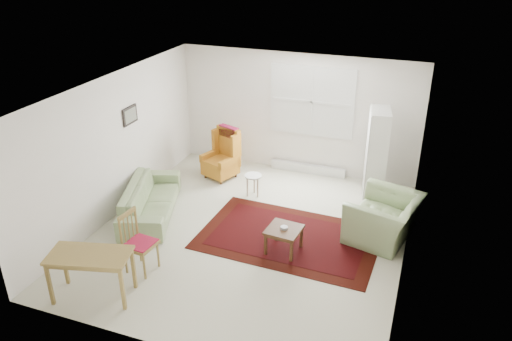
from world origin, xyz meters
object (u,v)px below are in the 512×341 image
(wingback_chair, at_px, (220,154))
(desk, at_px, (92,275))
(cabinet, at_px, (377,154))
(armchair, at_px, (384,214))
(coffee_table, at_px, (284,240))
(desk_chair, at_px, (140,243))
(stool, at_px, (253,185))
(sofa, at_px, (150,194))

(wingback_chair, height_order, desk, wingback_chair)
(cabinet, bearing_deg, armchair, -86.05)
(coffee_table, distance_m, desk, 2.90)
(desk_chair, bearing_deg, desk, 163.67)
(wingback_chair, bearing_deg, stool, -8.84)
(sofa, bearing_deg, desk_chair, -172.83)
(desk_chair, bearing_deg, cabinet, -33.10)
(armchair, height_order, stool, armchair)
(desk, bearing_deg, cabinet, 53.70)
(coffee_table, relative_size, desk_chair, 0.54)
(stool, relative_size, cabinet, 0.25)
(wingback_chair, distance_m, coffee_table, 2.94)
(desk, bearing_deg, stool, 73.75)
(coffee_table, height_order, stool, stool)
(wingback_chair, bearing_deg, sofa, -87.16)
(desk, bearing_deg, desk_chair, 67.99)
(armchair, bearing_deg, cabinet, -152.71)
(sofa, height_order, stool, sofa)
(armchair, bearing_deg, sofa, -67.68)
(sofa, relative_size, desk, 1.82)
(armchair, xyz_separation_m, cabinet, (-0.36, 1.48, 0.41))
(desk_chair, bearing_deg, stool, -8.94)
(armchair, bearing_deg, desk_chair, -43.44)
(stool, bearing_deg, coffee_table, -55.14)
(armchair, xyz_separation_m, stool, (-2.53, 0.67, -0.23))
(desk, bearing_deg, sofa, 101.21)
(stool, relative_size, desk_chair, 0.46)
(sofa, bearing_deg, coffee_table, -116.18)
(coffee_table, bearing_deg, sofa, 173.25)
(wingback_chair, distance_m, desk, 4.06)
(armchair, height_order, cabinet, cabinet)
(sofa, distance_m, armchair, 4.06)
(stool, height_order, desk_chair, desk_chair)
(coffee_table, height_order, desk_chair, desk_chair)
(armchair, height_order, wingback_chair, wingback_chair)
(desk, height_order, desk_chair, desk_chair)
(sofa, distance_m, desk, 2.30)
(wingback_chair, bearing_deg, coffee_table, -25.83)
(stool, bearing_deg, sofa, -138.85)
(armchair, distance_m, stool, 2.63)
(coffee_table, xyz_separation_m, desk, (-2.15, -1.94, 0.14))
(wingback_chair, xyz_separation_m, coffee_table, (2.03, -2.11, -0.32))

